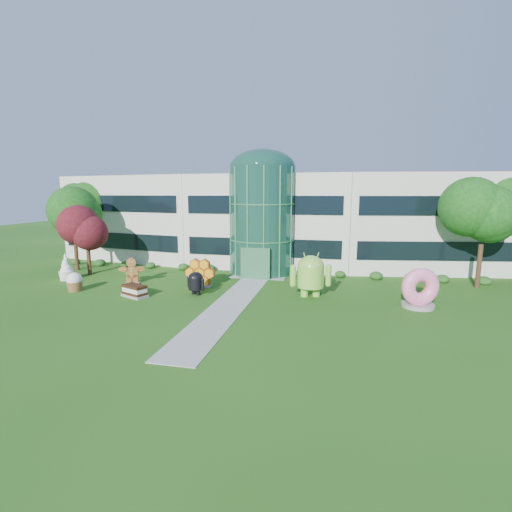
% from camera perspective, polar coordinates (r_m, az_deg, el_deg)
% --- Properties ---
extents(ground, '(140.00, 140.00, 0.00)m').
position_cam_1_polar(ground, '(24.32, -4.86, -8.33)').
color(ground, '#215114').
rests_on(ground, ground).
extents(building, '(46.00, 15.00, 9.30)m').
position_cam_1_polar(building, '(40.75, 2.72, 5.67)').
color(building, beige).
rests_on(building, ground).
extents(atrium, '(6.00, 6.00, 9.80)m').
position_cam_1_polar(atrium, '(34.85, 0.99, 5.41)').
color(atrium, '#194738').
rests_on(atrium, ground).
extents(walkway, '(2.40, 20.00, 0.04)m').
position_cam_1_polar(walkway, '(26.14, -3.53, -6.98)').
color(walkway, '#9E9E93').
rests_on(walkway, ground).
extents(tree_red, '(4.00, 4.00, 6.00)m').
position_cam_1_polar(tree_red, '(37.43, -24.49, 1.91)').
color(tree_red, '#3F0C14').
rests_on(tree_red, ground).
extents(trees_backdrop, '(52.00, 8.00, 8.40)m').
position_cam_1_polar(trees_backdrop, '(35.89, 1.32, 4.41)').
color(trees_backdrop, '#104010').
rests_on(trees_backdrop, ground).
extents(android_green, '(3.60, 2.87, 3.58)m').
position_cam_1_polar(android_green, '(27.26, 8.43, -2.53)').
color(android_green, '#83C740').
rests_on(android_green, ground).
extents(android_black, '(2.13, 1.84, 2.03)m').
position_cam_1_polar(android_black, '(27.96, -9.25, -3.86)').
color(android_black, black).
rests_on(android_black, ground).
extents(donut, '(2.87, 2.05, 2.71)m').
position_cam_1_polar(donut, '(26.80, 23.82, -4.43)').
color(donut, pink).
rests_on(donut, ground).
extents(gingerbread, '(2.58, 1.63, 2.23)m').
position_cam_1_polar(gingerbread, '(32.59, -18.55, -2.13)').
color(gingerbread, brown).
rests_on(gingerbread, ground).
extents(ice_cream_sandwich, '(2.26, 1.73, 0.90)m').
position_cam_1_polar(ice_cream_sandwich, '(28.59, -18.17, -5.10)').
color(ice_cream_sandwich, black).
rests_on(ice_cream_sandwich, ground).
extents(honeycomb, '(2.62, 0.96, 2.05)m').
position_cam_1_polar(honeycomb, '(30.39, -8.59, -2.73)').
color(honeycomb, orange).
rests_on(honeycomb, ground).
extents(froyo, '(1.66, 1.66, 2.32)m').
position_cam_1_polar(froyo, '(36.17, -27.19, -1.50)').
color(froyo, white).
rests_on(froyo, ground).
extents(cupcake, '(1.53, 1.53, 1.48)m').
position_cam_1_polar(cupcake, '(31.88, -26.15, -3.57)').
color(cupcake, white).
rests_on(cupcake, ground).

